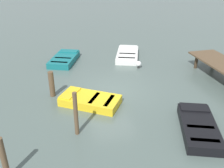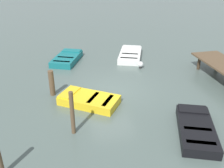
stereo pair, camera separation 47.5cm
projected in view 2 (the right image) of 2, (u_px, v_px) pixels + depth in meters
name	position (u px, v px, depth m)	size (l,w,h in m)	color
ground_plane	(112.00, 90.00, 13.87)	(80.00, 80.00, 0.00)	#4C5B56
rowboat_yellow	(89.00, 100.00, 12.44)	(2.79, 3.19, 0.46)	gold
rowboat_teal	(67.00, 58.00, 17.70)	(3.27, 2.46, 0.46)	#14666B
rowboat_white	(130.00, 55.00, 18.38)	(3.52, 2.50, 0.46)	silver
rowboat_black	(196.00, 129.00, 10.30)	(3.37, 2.36, 0.46)	black
mooring_piling_center	(52.00, 83.00, 13.05)	(0.28, 0.28, 1.37)	brown
mooring_piling_far_left	(72.00, 113.00, 9.98)	(0.17, 0.17, 1.92)	brown
marker_buoy	(140.00, 64.00, 16.50)	(0.36, 0.36, 0.48)	#262626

